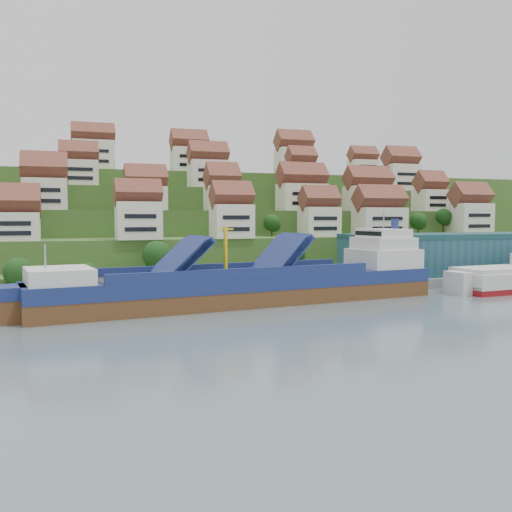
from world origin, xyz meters
name	(u,v)px	position (x,y,z in m)	size (l,w,h in m)	color
ground	(293,302)	(0.00, 0.00, 0.00)	(300.00, 300.00, 0.00)	slate
quay	(348,284)	(20.00, 15.00, 1.10)	(180.00, 14.00, 2.20)	gray
hillside	(181,232)	(0.00, 103.55, 10.66)	(260.00, 128.00, 31.00)	#2D4C1E
hillside_village	(225,190)	(4.07, 60.28, 24.18)	(160.78, 64.46, 29.32)	silver
hillside_trees	(189,218)	(-10.67, 42.59, 15.90)	(143.01, 62.44, 32.44)	#1A4216
warehouse	(459,253)	(52.00, 17.00, 7.20)	(60.00, 15.00, 10.00)	#204B58
flagpole	(352,260)	(18.11, 10.00, 6.88)	(1.28, 0.16, 8.00)	gray
cargo_ship	(256,286)	(-7.18, 0.84, 3.31)	(79.37, 21.79, 17.41)	#58351B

